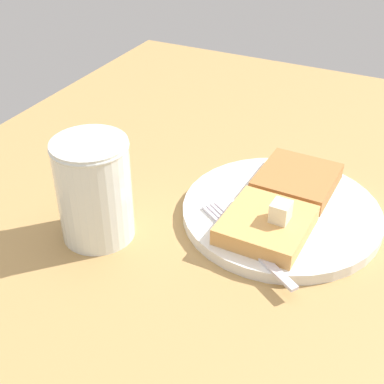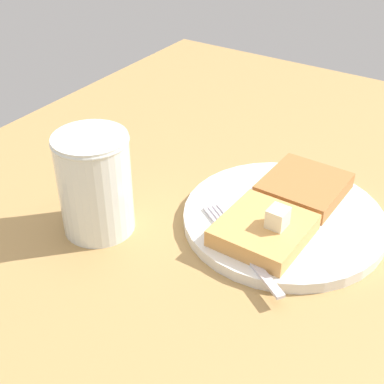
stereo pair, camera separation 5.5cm
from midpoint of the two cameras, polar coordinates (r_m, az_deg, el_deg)
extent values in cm
cube|color=#A8814B|center=(63.34, 8.26, -3.18)|extent=(94.00, 94.00, 2.00)
cylinder|color=silver|center=(61.72, 6.97, -2.27)|extent=(22.67, 22.67, 1.31)
torus|color=gray|center=(61.57, 6.99, -2.07)|extent=(22.67, 22.67, 0.80)
cube|color=tan|center=(56.98, 5.18, -3.61)|extent=(9.65, 8.99, 1.91)
cube|color=#AA6B37|center=(64.76, 8.74, 1.22)|extent=(9.65, 8.99, 1.91)
cube|color=#F2EAC6|center=(55.73, 6.17, -2.06)|extent=(2.20, 1.99, 2.13)
cube|color=silver|center=(53.77, 5.09, -7.37)|extent=(6.24, 8.85, 0.36)
cube|color=silver|center=(57.84, 1.49, -3.77)|extent=(3.38, 3.55, 0.36)
cube|color=silver|center=(59.56, -0.69, -2.49)|extent=(2.02, 2.85, 0.36)
cube|color=silver|center=(59.78, -0.24, -2.34)|extent=(2.02, 2.85, 0.36)
cube|color=silver|center=(60.00, 0.22, -2.18)|extent=(2.02, 2.85, 0.36)
cube|color=silver|center=(60.23, 0.67, -2.02)|extent=(2.02, 2.85, 0.36)
cylinder|color=#36150B|center=(58.63, -12.84, -1.70)|extent=(7.25, 7.25, 7.04)
cylinder|color=silver|center=(57.39, -13.12, 0.10)|extent=(7.88, 7.88, 11.48)
torus|color=silver|center=(54.70, -13.83, 4.70)|extent=(8.07, 8.07, 0.50)
camera|label=1|loc=(0.03, -92.74, -1.85)|focal=50.00mm
camera|label=2|loc=(0.03, 87.26, 1.85)|focal=50.00mm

